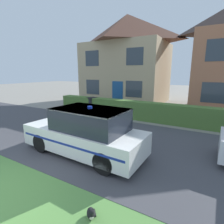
# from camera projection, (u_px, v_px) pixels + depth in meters

# --- Properties ---
(road_strip) EXTENTS (28.00, 6.11, 0.01)m
(road_strip) POSITION_uv_depth(u_px,v_px,m) (97.00, 138.00, 7.72)
(road_strip) COLOR #424247
(road_strip) RESTS_ON ground
(garden_hedge) EXTENTS (11.83, 0.70, 1.11)m
(garden_hedge) POSITION_uv_depth(u_px,v_px,m) (139.00, 110.00, 10.65)
(garden_hedge) COLOR #4C7233
(garden_hedge) RESTS_ON ground
(police_car) EXTENTS (4.45, 1.83, 1.74)m
(police_car) POSITION_uv_depth(u_px,v_px,m) (86.00, 132.00, 6.05)
(police_car) COLOR black
(police_car) RESTS_ON road_strip
(cat) EXTENTS (0.28, 0.35, 0.30)m
(cat) POSITION_uv_depth(u_px,v_px,m) (91.00, 213.00, 3.44)
(cat) COLOR black
(cat) RESTS_ON ground
(house_left) EXTENTS (7.67, 5.90, 7.99)m
(house_left) POSITION_uv_depth(u_px,v_px,m) (126.00, 59.00, 16.69)
(house_left) COLOR tan
(house_left) RESTS_ON ground
(wheelie_bin) EXTENTS (0.77, 0.80, 1.12)m
(wheelie_bin) POSITION_uv_depth(u_px,v_px,m) (92.00, 105.00, 12.27)
(wheelie_bin) COLOR black
(wheelie_bin) RESTS_ON ground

